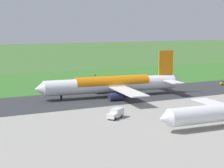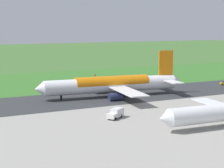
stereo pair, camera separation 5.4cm
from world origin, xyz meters
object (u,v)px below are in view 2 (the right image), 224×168
at_px(service_truck_baggage, 116,113).
at_px(airliner_main, 113,84).
at_px(no_stopping_sign, 95,77).
at_px(traffic_cone_orange, 92,80).

bearing_deg(service_truck_baggage, airliner_main, -115.13).
height_order(airliner_main, service_truck_baggage, airliner_main).
distance_m(airliner_main, service_truck_baggage, 32.07).
xyz_separation_m(no_stopping_sign, traffic_cone_orange, (3.14, 3.02, -1.16)).
bearing_deg(service_truck_baggage, traffic_cone_orange, -107.96).
xyz_separation_m(service_truck_baggage, no_stopping_sign, (-25.06, -70.65, 0.03)).
bearing_deg(airliner_main, service_truck_baggage, 64.87).
bearing_deg(no_stopping_sign, service_truck_baggage, 70.47).
height_order(airliner_main, no_stopping_sign, airliner_main).
relative_size(airliner_main, traffic_cone_orange, 98.44).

